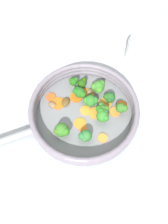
{
  "coord_description": "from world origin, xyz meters",
  "views": [
    {
      "loc": [
        0.02,
        0.32,
        0.68
      ],
      "look_at": [
        0.0,
        0.0,
        0.03
      ],
      "focal_mm": 35.0,
      "sensor_mm": 36.0,
      "label": 1
    }
  ],
  "objects_px": {
    "broccoli_floret_9": "(98,87)",
    "mushroom_piece_3": "(52,104)",
    "skillet": "(84,115)",
    "salt_shaker": "(133,46)",
    "broccoli_floret_10": "(109,98)",
    "broccoli_floret_3": "(102,109)",
    "mushroom_piece_2": "(90,92)",
    "carrot_slice_5": "(80,123)",
    "broccoli_floret_1": "(103,115)",
    "broccoli_floret_6": "(122,108)",
    "broccoli_floret_4": "(85,136)",
    "carrot_slice_6": "(95,113)",
    "broccoli_floret_5": "(91,101)",
    "carrot_slice_7": "(51,97)",
    "carrot_slice_11": "(88,95)",
    "broccoli_floret_7": "(83,83)",
    "carrot_slice_0": "(122,106)",
    "carrot_slice_1": "(86,110)",
    "carrot_slice_4": "(58,103)",
    "mushroom_piece_1": "(66,102)",
    "carrot_slice_12": "(83,128)",
    "broccoli_floret_8": "(74,82)",
    "carrot_slice_8": "(76,97)",
    "mushroom_piece_0": "(86,98)",
    "carrot_slice_2": "(85,93)",
    "broccoli_floret_0": "(62,130)",
    "carrot_slice_10": "(115,113)",
    "carrot_slice_3": "(103,138)",
    "carrot_slice_9": "(105,103)"
  },
  "relations": [
    {
      "from": "broccoli_floret_4",
      "to": "broccoli_floret_10",
      "type": "distance_m",
      "value": 0.16
    },
    {
      "from": "broccoli_floret_9",
      "to": "mushroom_piece_3",
      "type": "xyz_separation_m",
      "value": [
        0.16,
        0.05,
        -0.02
      ]
    },
    {
      "from": "carrot_slice_7",
      "to": "salt_shaker",
      "type": "relative_size",
      "value": 0.29
    },
    {
      "from": "carrot_slice_8",
      "to": "broccoli_floret_9",
      "type": "distance_m",
      "value": 0.09
    },
    {
      "from": "carrot_slice_3",
      "to": "broccoli_floret_9",
      "type": "distance_m",
      "value": 0.18
    },
    {
      "from": "broccoli_floret_3",
      "to": "mushroom_piece_2",
      "type": "relative_size",
      "value": 1.75
    },
    {
      "from": "carrot_slice_12",
      "to": "broccoli_floret_8",
      "type": "bearing_deg",
      "value": -82.62
    },
    {
      "from": "carrot_slice_2",
      "to": "broccoli_floret_4",
      "type": "xyz_separation_m",
      "value": [
        0.01,
        0.17,
        0.03
      ]
    },
    {
      "from": "broccoli_floret_6",
      "to": "mushroom_piece_3",
      "type": "xyz_separation_m",
      "value": [
        0.23,
        -0.04,
        -0.02
      ]
    },
    {
      "from": "carrot_slice_0",
      "to": "broccoli_floret_7",
      "type": "bearing_deg",
      "value": -34.45
    },
    {
      "from": "skillet",
      "to": "mushroom_piece_1",
      "type": "bearing_deg",
      "value": -38.23
    },
    {
      "from": "carrot_slice_6",
      "to": "broccoli_floret_5",
      "type": "distance_m",
      "value": 0.04
    },
    {
      "from": "broccoli_floret_6",
      "to": "broccoli_floret_7",
      "type": "bearing_deg",
      "value": -43.27
    },
    {
      "from": "carrot_slice_2",
      "to": "carrot_slice_3",
      "type": "xyz_separation_m",
      "value": [
        -0.04,
        0.17,
        0.0
      ]
    },
    {
      "from": "carrot_slice_5",
      "to": "mushroom_piece_2",
      "type": "distance_m",
      "value": 0.12
    },
    {
      "from": "broccoli_floret_7",
      "to": "broccoli_floret_10",
      "type": "xyz_separation_m",
      "value": [
        -0.08,
        0.07,
        -0.0
      ]
    },
    {
      "from": "broccoli_floret_5",
      "to": "mushroom_piece_0",
      "type": "relative_size",
      "value": 1.6
    },
    {
      "from": "broccoli_floret_4",
      "to": "carrot_slice_5",
      "type": "bearing_deg",
      "value": -76.97
    },
    {
      "from": "carrot_slice_10",
      "to": "broccoli_floret_8",
      "type": "distance_m",
      "value": 0.18
    },
    {
      "from": "broccoli_floret_4",
      "to": "broccoli_floret_6",
      "type": "bearing_deg",
      "value": -145.06
    },
    {
      "from": "carrot_slice_3",
      "to": "carrot_slice_6",
      "type": "bearing_deg",
      "value": -80.53
    },
    {
      "from": "carrot_slice_1",
      "to": "broccoli_floret_5",
      "type": "bearing_deg",
      "value": -130.67
    },
    {
      "from": "carrot_slice_9",
      "to": "broccoli_floret_7",
      "type": "relative_size",
      "value": 1.15
    },
    {
      "from": "broccoli_floret_0",
      "to": "carrot_slice_1",
      "type": "bearing_deg",
      "value": -135.24
    },
    {
      "from": "mushroom_piece_0",
      "to": "salt_shaker",
      "type": "bearing_deg",
      "value": -134.64
    },
    {
      "from": "skillet",
      "to": "carrot_slice_8",
      "type": "distance_m",
      "value": 0.07
    },
    {
      "from": "carrot_slice_5",
      "to": "broccoli_floret_5",
      "type": "xyz_separation_m",
      "value": [
        -0.04,
        -0.07,
        0.02
      ]
    },
    {
      "from": "carrot_slice_1",
      "to": "salt_shaker",
      "type": "distance_m",
      "value": 0.31
    },
    {
      "from": "carrot_slice_4",
      "to": "broccoli_floret_0",
      "type": "bearing_deg",
      "value": 97.04
    },
    {
      "from": "carrot_slice_5",
      "to": "carrot_slice_6",
      "type": "xyz_separation_m",
      "value": [
        -0.05,
        -0.04,
        0.0
      ]
    },
    {
      "from": "broccoli_floret_10",
      "to": "salt_shaker",
      "type": "xyz_separation_m",
      "value": [
        -0.11,
        -0.21,
        0.02
      ]
    },
    {
      "from": "carrot_slice_3",
      "to": "broccoli_floret_3",
      "type": "xyz_separation_m",
      "value": [
        -0.01,
        -0.09,
        0.02
      ]
    },
    {
      "from": "carrot_slice_1",
      "to": "carrot_slice_12",
      "type": "height_order",
      "value": "same"
    },
    {
      "from": "carrot_slice_10",
      "to": "broccoli_floret_10",
      "type": "xyz_separation_m",
      "value": [
        0.02,
        -0.05,
        0.02
      ]
    },
    {
      "from": "carrot_slice_5",
      "to": "broccoli_floret_1",
      "type": "height_order",
      "value": "broccoli_floret_1"
    },
    {
      "from": "broccoli_floret_10",
      "to": "carrot_slice_9",
      "type": "bearing_deg",
      "value": 32.26
    },
    {
      "from": "mushroom_piece_0",
      "to": "broccoli_floret_6",
      "type": "bearing_deg",
      "value": 151.27
    },
    {
      "from": "mushroom_piece_2",
      "to": "broccoli_floret_7",
      "type": "bearing_deg",
      "value": -51.75
    },
    {
      "from": "carrot_slice_11",
      "to": "mushroom_piece_1",
      "type": "xyz_separation_m",
      "value": [
        0.08,
        0.03,
        0.0
      ]
    },
    {
      "from": "broccoli_floret_9",
      "to": "broccoli_floret_10",
      "type": "relative_size",
      "value": 1.2
    },
    {
      "from": "broccoli_floret_1",
      "to": "broccoli_floret_4",
      "type": "height_order",
      "value": "broccoli_floret_1"
    },
    {
      "from": "skillet",
      "to": "salt_shaker",
      "type": "xyz_separation_m",
      "value": [
        -0.2,
        -0.25,
        0.05
      ]
    },
    {
      "from": "carrot_slice_2",
      "to": "broccoli_floret_7",
      "type": "relative_size",
      "value": 1.11
    },
    {
      "from": "carrot_slice_0",
      "to": "mushroom_piece_1",
      "type": "distance_m",
      "value": 0.19
    },
    {
      "from": "broccoli_floret_6",
      "to": "salt_shaker",
      "type": "height_order",
      "value": "salt_shaker"
    },
    {
      "from": "carrot_slice_7",
      "to": "carrot_slice_11",
      "type": "distance_m",
      "value": 0.13
    },
    {
      "from": "carrot_slice_4",
      "to": "broccoli_floret_4",
      "type": "height_order",
      "value": "broccoli_floret_4"
    },
    {
      "from": "broccoli_floret_1",
      "to": "broccoli_floret_5",
      "type": "bearing_deg",
      "value": -61.74
    },
    {
      "from": "carrot_slice_7",
      "to": "carrot_slice_8",
      "type": "bearing_deg",
      "value": 175.95
    },
    {
      "from": "broccoli_floret_8",
      "to": "broccoli_floret_9",
      "type": "relative_size",
      "value": 0.85
    }
  ]
}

